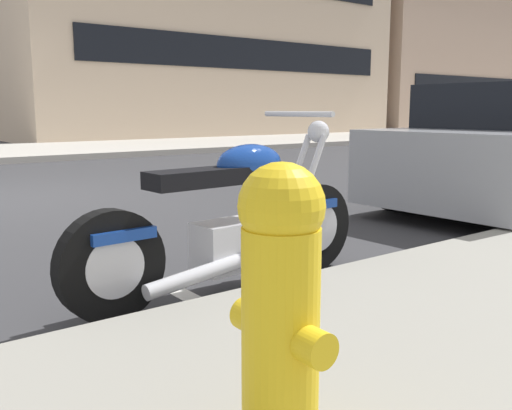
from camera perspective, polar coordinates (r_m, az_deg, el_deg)
The scene contains 6 objects.
ground_plane at distance 7.62m, azimuth -24.33°, elevation 0.44°, with size 260.00×260.00×0.00m, color #333335.
sidewalk_far_curb at distance 20.07m, azimuth 5.82°, elevation 6.67°, with size 120.00×5.00×0.14m, color #ADA89E.
parking_stall_stripe at distance 3.69m, azimuth -9.28°, elevation -7.91°, with size 0.12×2.20×0.01m, color silver.
parked_motorcycle at distance 3.44m, azimuth -2.57°, elevation -1.96°, with size 2.15×0.62×1.10m.
fire_hydrant at distance 1.58m, azimuth 2.52°, elevation -9.86°, with size 0.24×0.36×0.84m.
townhouse_behind_pole at distance 35.61m, azimuth 14.59°, elevation 15.70°, with size 12.93×10.48×10.05m.
Camera 1 is at (-1.62, -7.37, 1.11)m, focal length 39.47 mm.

